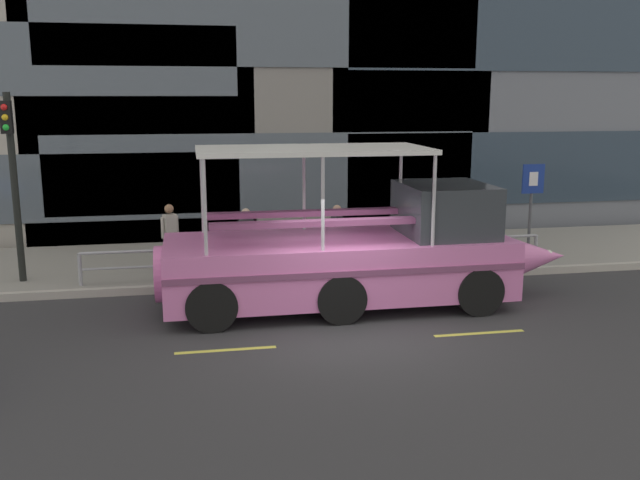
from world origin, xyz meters
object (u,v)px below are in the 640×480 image
at_px(duck_tour_boat, 362,255).
at_px(pedestrian_near_stern, 170,230).
at_px(parking_sign, 532,195).
at_px(pedestrian_near_bow, 428,224).
at_px(pedestrian_mid_right, 246,233).
at_px(traffic_light_pole, 13,169).
at_px(pedestrian_mid_left, 337,230).

bearing_deg(duck_tour_boat, pedestrian_near_stern, 141.93).
bearing_deg(parking_sign, pedestrian_near_bow, 172.33).
relative_size(duck_tour_boat, pedestrian_mid_right, 5.77).
distance_m(duck_tour_boat, pedestrian_mid_right, 3.52).
relative_size(duck_tour_boat, pedestrian_near_bow, 5.66).
xyz_separation_m(traffic_light_pole, pedestrian_near_stern, (3.41, 0.53, -1.63)).
height_order(pedestrian_mid_right, pedestrian_near_stern, pedestrian_near_stern).
bearing_deg(parking_sign, traffic_light_pole, 179.48).
bearing_deg(pedestrian_mid_left, pedestrian_mid_right, 178.93).
height_order(duck_tour_boat, pedestrian_near_stern, duck_tour_boat).
distance_m(pedestrian_near_bow, pedestrian_mid_right, 4.77).
relative_size(parking_sign, pedestrian_mid_right, 1.61).
relative_size(parking_sign, pedestrian_near_stern, 1.54).
xyz_separation_m(duck_tour_boat, pedestrian_mid_left, (0.02, 2.66, 0.03)).
height_order(traffic_light_pole, parking_sign, traffic_light_pole).
height_order(parking_sign, pedestrian_mid_left, parking_sign).
xyz_separation_m(parking_sign, pedestrian_near_bow, (-2.68, 0.36, -0.75)).
bearing_deg(traffic_light_pole, pedestrian_mid_right, 0.26).
bearing_deg(pedestrian_mid_right, pedestrian_near_bow, 2.68).
height_order(traffic_light_pole, pedestrian_mid_right, traffic_light_pole).
distance_m(pedestrian_mid_left, pedestrian_near_stern, 4.15).
relative_size(parking_sign, duck_tour_boat, 0.28).
relative_size(duck_tour_boat, pedestrian_near_stern, 5.50).
xyz_separation_m(parking_sign, pedestrian_mid_right, (-7.44, 0.14, -0.77)).
bearing_deg(duck_tour_boat, pedestrian_mid_right, 129.80).
height_order(pedestrian_near_bow, pedestrian_mid_right, pedestrian_near_bow).
bearing_deg(pedestrian_mid_left, duck_tour_boat, -90.41).
bearing_deg(pedestrian_near_bow, pedestrian_mid_left, -173.93).
xyz_separation_m(parking_sign, pedestrian_near_stern, (-9.29, 0.64, -0.73)).
height_order(parking_sign, duck_tour_boat, duck_tour_boat).
bearing_deg(pedestrian_mid_right, pedestrian_mid_left, -1.07).
bearing_deg(pedestrian_mid_right, parking_sign, -1.06).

